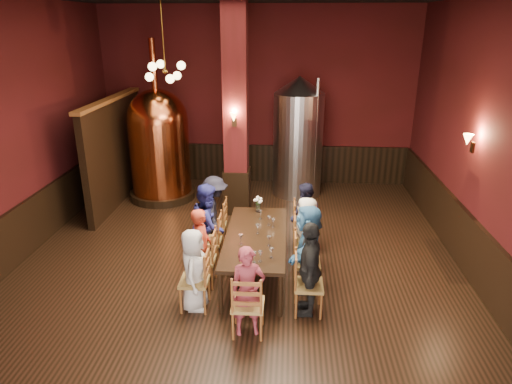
# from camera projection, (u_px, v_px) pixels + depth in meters

# --- Properties ---
(room) EXTENTS (10.00, 10.02, 4.50)m
(room) POSITION_uv_depth(u_px,v_px,m) (234.00, 148.00, 7.07)
(room) COLOR black
(room) RESTS_ON ground
(wainscot_right) EXTENTS (0.08, 9.90, 1.00)m
(wainscot_right) POSITION_uv_depth(u_px,v_px,m) (478.00, 257.00, 7.40)
(wainscot_right) COLOR black
(wainscot_right) RESTS_ON ground
(wainscot_back) EXTENTS (7.90, 0.08, 1.00)m
(wainscot_back) POSITION_uv_depth(u_px,v_px,m) (257.00, 163.00, 12.31)
(wainscot_back) COLOR black
(wainscot_back) RESTS_ON ground
(wainscot_left) EXTENTS (0.08, 9.90, 1.00)m
(wainscot_left) POSITION_uv_depth(u_px,v_px,m) (11.00, 240.00, 7.96)
(wainscot_left) COLOR black
(wainscot_left) RESTS_ON ground
(column) EXTENTS (0.58, 0.58, 4.50)m
(column) POSITION_uv_depth(u_px,v_px,m) (236.00, 113.00, 9.70)
(column) COLOR #440E12
(column) RESTS_ON ground
(partition) EXTENTS (0.22, 3.50, 2.40)m
(partition) POSITION_uv_depth(u_px,v_px,m) (115.00, 153.00, 10.65)
(partition) COLOR black
(partition) RESTS_ON ground
(pendant_cluster) EXTENTS (0.90, 0.90, 1.70)m
(pendant_cluster) POSITION_uv_depth(u_px,v_px,m) (165.00, 71.00, 9.60)
(pendant_cluster) COLOR #A57226
(pendant_cluster) RESTS_ON room
(sconce_wall) EXTENTS (0.20, 0.20, 0.36)m
(sconce_wall) POSITION_uv_depth(u_px,v_px,m) (473.00, 143.00, 7.56)
(sconce_wall) COLOR black
(sconce_wall) RESTS_ON room
(sconce_column) EXTENTS (0.20, 0.20, 0.36)m
(sconce_column) POSITION_uv_depth(u_px,v_px,m) (234.00, 118.00, 9.44)
(sconce_column) COLOR black
(sconce_column) RESTS_ON column
(dining_table) EXTENTS (1.01, 2.41, 0.75)m
(dining_table) POSITION_uv_depth(u_px,v_px,m) (256.00, 239.00, 7.60)
(dining_table) COLOR black
(dining_table) RESTS_ON ground
(chair_0) EXTENTS (0.46, 0.46, 0.92)m
(chair_0) POSITION_uv_depth(u_px,v_px,m) (194.00, 280.00, 6.80)
(chair_0) COLOR brown
(chair_0) RESTS_ON ground
(person_0) EXTENTS (0.41, 0.63, 1.28)m
(person_0) POSITION_uv_depth(u_px,v_px,m) (194.00, 270.00, 6.74)
(person_0) COLOR silver
(person_0) RESTS_ON ground
(chair_1) EXTENTS (0.46, 0.46, 0.92)m
(chair_1) POSITION_uv_depth(u_px,v_px,m) (202.00, 259.00, 7.43)
(chair_1) COLOR brown
(chair_1) RESTS_ON ground
(person_1) EXTENTS (0.41, 0.54, 1.33)m
(person_1) POSITION_uv_depth(u_px,v_px,m) (202.00, 247.00, 7.35)
(person_1) COLOR #B0331E
(person_1) RESTS_ON ground
(chair_2) EXTENTS (0.46, 0.46, 0.92)m
(chair_2) POSITION_uv_depth(u_px,v_px,m) (209.00, 240.00, 8.04)
(chair_2) COLOR brown
(chair_2) RESTS_ON ground
(person_2) EXTENTS (0.39, 0.75, 1.51)m
(person_2) POSITION_uv_depth(u_px,v_px,m) (208.00, 225.00, 7.94)
(person_2) COLOR navy
(person_2) RESTS_ON ground
(chair_3) EXTENTS (0.46, 0.46, 0.92)m
(chair_3) POSITION_uv_depth(u_px,v_px,m) (215.00, 225.00, 8.67)
(chair_3) COLOR brown
(chair_3) RESTS_ON ground
(person_3) EXTENTS (0.71, 1.01, 1.42)m
(person_3) POSITION_uv_depth(u_px,v_px,m) (215.00, 213.00, 8.58)
(person_3) COLOR black
(person_3) RESTS_ON ground
(chair_4) EXTENTS (0.46, 0.46, 0.92)m
(chair_4) POSITION_uv_depth(u_px,v_px,m) (309.00, 285.00, 6.69)
(chair_4) COLOR brown
(chair_4) RESTS_ON ground
(person_4) EXTENTS (0.41, 0.88, 1.46)m
(person_4) POSITION_uv_depth(u_px,v_px,m) (309.00, 268.00, 6.60)
(person_4) COLOR black
(person_4) RESTS_ON ground
(chair_5) EXTENTS (0.46, 0.46, 0.92)m
(chair_5) POSITION_uv_depth(u_px,v_px,m) (307.00, 262.00, 7.32)
(chair_5) COLOR brown
(chair_5) RESTS_ON ground
(person_5) EXTENTS (0.64, 1.39, 1.45)m
(person_5) POSITION_uv_depth(u_px,v_px,m) (308.00, 248.00, 7.23)
(person_5) COLOR #316494
(person_5) RESTS_ON ground
(chair_6) EXTENTS (0.46, 0.46, 0.92)m
(chair_6) POSITION_uv_depth(u_px,v_px,m) (306.00, 243.00, 7.93)
(chair_6) COLOR brown
(chair_6) RESTS_ON ground
(person_6) EXTENTS (0.43, 0.65, 1.31)m
(person_6) POSITION_uv_depth(u_px,v_px,m) (306.00, 233.00, 7.87)
(person_6) COLOR beige
(person_6) RESTS_ON ground
(chair_7) EXTENTS (0.46, 0.46, 0.92)m
(chair_7) POSITION_uv_depth(u_px,v_px,m) (305.00, 227.00, 8.56)
(chair_7) COLOR brown
(chair_7) RESTS_ON ground
(person_7) EXTENTS (0.52, 0.71, 1.32)m
(person_7) POSITION_uv_depth(u_px,v_px,m) (305.00, 218.00, 8.49)
(person_7) COLOR black
(person_7) RESTS_ON ground
(chair_8) EXTENTS (0.46, 0.46, 0.92)m
(chair_8) POSITION_uv_depth(u_px,v_px,m) (248.00, 304.00, 6.23)
(chair_8) COLOR brown
(chair_8) RESTS_ON ground
(person_8) EXTENTS (0.53, 0.40, 1.31)m
(person_8) POSITION_uv_depth(u_px,v_px,m) (248.00, 292.00, 6.16)
(person_8) COLOR maroon
(person_8) RESTS_ON ground
(copper_kettle) EXTENTS (1.67, 1.67, 3.75)m
(copper_kettle) POSITION_uv_depth(u_px,v_px,m) (159.00, 143.00, 10.83)
(copper_kettle) COLOR black
(copper_kettle) RESTS_ON ground
(steel_vessel) EXTENTS (1.25, 1.25, 2.90)m
(steel_vessel) POSITION_uv_depth(u_px,v_px,m) (298.00, 137.00, 11.08)
(steel_vessel) COLOR #B2B2B7
(steel_vessel) RESTS_ON ground
(rose_vase) EXTENTS (0.18, 0.18, 0.30)m
(rose_vase) POSITION_uv_depth(u_px,v_px,m) (258.00, 202.00, 8.45)
(rose_vase) COLOR white
(rose_vase) RESTS_ON dining_table
(wine_glass_0) EXTENTS (0.07, 0.07, 0.17)m
(wine_glass_0) POSITION_uv_depth(u_px,v_px,m) (260.00, 256.00, 6.72)
(wine_glass_0) COLOR white
(wine_glass_0) RESTS_ON dining_table
(wine_glass_1) EXTENTS (0.07, 0.07, 0.17)m
(wine_glass_1) POSITION_uv_depth(u_px,v_px,m) (269.00, 241.00, 7.20)
(wine_glass_1) COLOR white
(wine_glass_1) RESTS_ON dining_table
(wine_glass_2) EXTENTS (0.07, 0.07, 0.17)m
(wine_glass_2) POSITION_uv_depth(u_px,v_px,m) (272.00, 253.00, 6.82)
(wine_glass_2) COLOR white
(wine_glass_2) RESTS_ON dining_table
(wine_glass_3) EXTENTS (0.07, 0.07, 0.17)m
(wine_glass_3) POSITION_uv_depth(u_px,v_px,m) (258.00, 229.00, 7.61)
(wine_glass_3) COLOR white
(wine_glass_3) RESTS_ON dining_table
(wine_glass_4) EXTENTS (0.07, 0.07, 0.17)m
(wine_glass_4) POSITION_uv_depth(u_px,v_px,m) (273.00, 223.00, 7.83)
(wine_glass_4) COLOR white
(wine_glass_4) RESTS_ON dining_table
(wine_glass_5) EXTENTS (0.07, 0.07, 0.17)m
(wine_glass_5) POSITION_uv_depth(u_px,v_px,m) (269.00, 221.00, 7.93)
(wine_glass_5) COLOR white
(wine_glass_5) RESTS_ON dining_table
(wine_glass_6) EXTENTS (0.07, 0.07, 0.17)m
(wine_glass_6) POSITION_uv_depth(u_px,v_px,m) (241.00, 239.00, 7.25)
(wine_glass_6) COLOR white
(wine_glass_6) RESTS_ON dining_table
(wine_glass_7) EXTENTS (0.07, 0.07, 0.17)m
(wine_glass_7) POSITION_uv_depth(u_px,v_px,m) (254.00, 257.00, 6.70)
(wine_glass_7) COLOR white
(wine_glass_7) RESTS_ON dining_table
(wine_glass_8) EXTENTS (0.07, 0.07, 0.17)m
(wine_glass_8) POSITION_uv_depth(u_px,v_px,m) (260.00, 215.00, 8.17)
(wine_glass_8) COLOR white
(wine_glass_8) RESTS_ON dining_table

